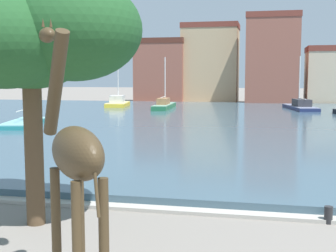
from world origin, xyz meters
The scene contains 13 objects.
harbor_water centered at (0.00, 35.17, 0.18)m, with size 76.80×52.37×0.36m, color #3D5666.
quay_edge_coping centered at (0.00, 8.73, 0.06)m, with size 76.80×0.50×0.12m, color #ADA89E.
giraffe_statue centered at (0.96, 2.83, 2.74)m, with size 2.38×2.58×5.38m.
sailboat_navy centered at (8.12, 49.83, 0.51)m, with size 3.83×9.50×6.40m.
sailboat_teal centered at (-14.16, 28.14, 0.36)m, with size 3.96×8.28×5.83m.
sailboat_yellow centered at (-13.79, 50.24, 0.59)m, with size 3.31×7.02×7.99m.
sailboat_green centered at (-7.20, 47.73, 0.56)m, with size 2.05×9.30×6.30m.
shade_tree centered at (-1.75, 6.75, 5.21)m, with size 5.15×4.86×6.82m.
mooring_bollard centered at (6.16, 8.58, 0.25)m, with size 0.24×0.24×0.50m, color #232326.
townhouse_corner_house centered at (-11.76, 65.75, 4.94)m, with size 7.82×5.63×9.86m.
townhouse_narrow_midrow centered at (-4.17, 67.15, 6.08)m, with size 8.65×6.61×12.13m.
townhouse_end_terrace centered at (5.19, 63.60, 6.48)m, with size 7.54×7.01×12.94m.
townhouse_wide_warehouse centered at (13.34, 65.06, 4.18)m, with size 6.70×6.95×8.32m.
Camera 1 is at (4.31, -4.80, 4.22)m, focal length 48.97 mm.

